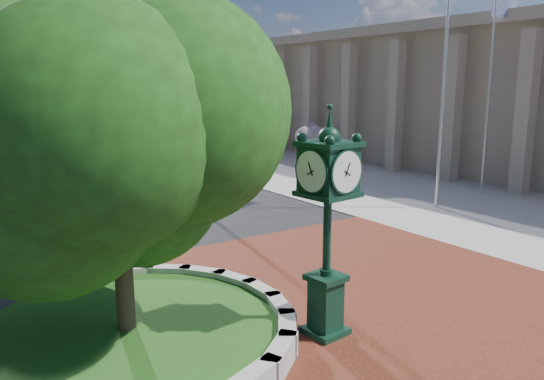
{
  "coord_description": "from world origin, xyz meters",
  "views": [
    {
      "loc": [
        -8.16,
        -9.74,
        5.18
      ],
      "look_at": [
        -0.45,
        1.5,
        2.43
      ],
      "focal_mm": 35.0,
      "sensor_mm": 36.0,
      "label": 1
    }
  ],
  "objects": [
    {
      "name": "shrub_far",
      "position": [
        13.49,
        22.28,
        1.59
      ],
      "size": [
        1.2,
        1.2,
        2.2
      ],
      "color": "#38281C",
      "rests_on": "ground"
    },
    {
      "name": "grass_bed",
      "position": [
        -5.0,
        0.0,
        0.2
      ],
      "size": [
        6.1,
        6.1,
        0.4
      ],
      "primitive_type": "cylinder",
      "color": "#1D4D16",
      "rests_on": "ground"
    },
    {
      "name": "flagpole_b",
      "position": [
        14.6,
        5.38,
        4.83
      ],
      "size": [
        1.45,
        0.41,
        9.43
      ],
      "color": "silver",
      "rests_on": "ground"
    },
    {
      "name": "plaza",
      "position": [
        0.0,
        -1.0,
        0.02
      ],
      "size": [
        12.0,
        12.0,
        0.04
      ],
      "primitive_type": "cube",
      "color": "maroon",
      "rests_on": "ground"
    },
    {
      "name": "tree_planter",
      "position": [
        -5.0,
        0.0,
        3.72
      ],
      "size": [
        5.2,
        5.2,
        6.33
      ],
      "color": "#38281C",
      "rests_on": "ground"
    },
    {
      "name": "tree_street",
      "position": [
        -4.0,
        18.0,
        3.24
      ],
      "size": [
        4.4,
        4.4,
        5.45
      ],
      "color": "#38281C",
      "rests_on": "ground"
    },
    {
      "name": "flagpole_a",
      "position": [
        9.91,
        4.33,
        5.58
      ],
      "size": [
        1.63,
        0.67,
        10.88
      ],
      "color": "silver",
      "rests_on": "ground"
    },
    {
      "name": "shrub_mid",
      "position": [
        14.42,
        17.8,
        1.59
      ],
      "size": [
        1.2,
        1.2,
        2.2
      ],
      "color": "#38281C",
      "rests_on": "ground"
    },
    {
      "name": "parked_car",
      "position": [
        3.56,
        35.27,
        0.78
      ],
      "size": [
        3.0,
        4.91,
        1.56
      ],
      "primitive_type": "imported",
      "rotation": [
        0.0,
        0.0,
        -0.27
      ],
      "color": "#531A0B",
      "rests_on": "ground"
    },
    {
      "name": "street_lamp_near",
      "position": [
        4.7,
        24.57,
        6.04
      ],
      "size": [
        2.22,
        0.99,
        10.3
      ],
      "color": "slate",
      "rests_on": "ground"
    },
    {
      "name": "planter_wall",
      "position": [
        -2.71,
        -0.0,
        0.27
      ],
      "size": [
        2.96,
        6.77,
        0.54
      ],
      "color": "#9E9B93",
      "rests_on": "ground"
    },
    {
      "name": "shrub_near",
      "position": [
        11.47,
        14.55,
        1.59
      ],
      "size": [
        1.2,
        1.2,
        2.2
      ],
      "color": "#38281C",
      "rests_on": "ground"
    },
    {
      "name": "sidewalk",
      "position": [
        16.0,
        10.0,
        0.02
      ],
      "size": [
        20.0,
        50.0,
        0.04
      ],
      "primitive_type": "cube",
      "color": "#9E9B93",
      "rests_on": "ground"
    },
    {
      "name": "ground",
      "position": [
        0.0,
        0.0,
        0.0
      ],
      "size": [
        200.0,
        200.0,
        0.0
      ],
      "primitive_type": "plane",
      "color": "black",
      "rests_on": "ground"
    },
    {
      "name": "post_clock",
      "position": [
        -1.43,
        -1.88,
        2.59
      ],
      "size": [
        1.07,
        1.07,
        4.71
      ],
      "color": "black",
      "rests_on": "ground"
    },
    {
      "name": "civic_building",
      "position": [
        23.6,
        12.0,
        4.33
      ],
      "size": [
        17.35,
        44.0,
        8.6
      ],
      "color": "tan",
      "rests_on": "ground"
    }
  ]
}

